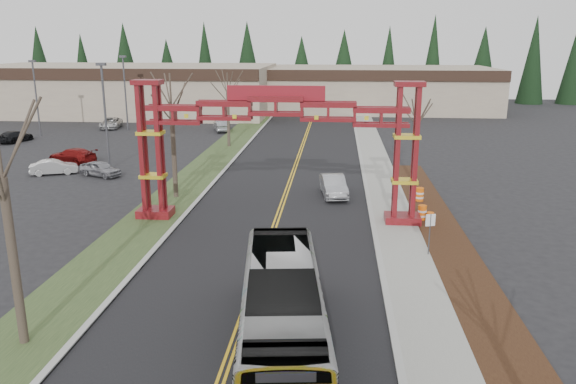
# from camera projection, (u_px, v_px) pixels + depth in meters

# --- Properties ---
(road) EXTENTS (12.00, 110.00, 0.02)m
(road) POSITION_uv_depth(u_px,v_px,m) (286.00, 192.00, 42.96)
(road) COLOR black
(road) RESTS_ON ground
(lane_line_left) EXTENTS (0.12, 100.00, 0.01)m
(lane_line_left) POSITION_uv_depth(u_px,v_px,m) (285.00, 192.00, 42.97)
(lane_line_left) COLOR yellow
(lane_line_left) RESTS_ON road
(lane_line_right) EXTENTS (0.12, 100.00, 0.01)m
(lane_line_right) POSITION_uv_depth(u_px,v_px,m) (288.00, 192.00, 42.95)
(lane_line_right) COLOR yellow
(lane_line_right) RESTS_ON road
(curb_right) EXTENTS (0.30, 110.00, 0.15)m
(curb_right) POSITION_uv_depth(u_px,v_px,m) (367.00, 193.00, 42.43)
(curb_right) COLOR #A9AAA4
(curb_right) RESTS_ON ground
(sidewalk_right) EXTENTS (2.60, 110.00, 0.14)m
(sidewalk_right) POSITION_uv_depth(u_px,v_px,m) (387.00, 194.00, 42.30)
(sidewalk_right) COLOR gray
(sidewalk_right) RESTS_ON ground
(landscape_strip) EXTENTS (2.60, 50.00, 0.12)m
(landscape_strip) POSITION_uv_depth(u_px,v_px,m) (465.00, 275.00, 27.66)
(landscape_strip) COLOR black
(landscape_strip) RESTS_ON ground
(grass_median) EXTENTS (4.00, 110.00, 0.08)m
(grass_median) POSITION_uv_depth(u_px,v_px,m) (184.00, 189.00, 43.63)
(grass_median) COLOR #2B4221
(grass_median) RESTS_ON ground
(curb_left) EXTENTS (0.30, 110.00, 0.15)m
(curb_left) POSITION_uv_depth(u_px,v_px,m) (207.00, 190.00, 43.46)
(curb_left) COLOR #A9AAA4
(curb_left) RESTS_ON ground
(gateway_arch) EXTENTS (18.20, 1.60, 8.90)m
(gateway_arch) POSITION_uv_depth(u_px,v_px,m) (276.00, 128.00, 34.67)
(gateway_arch) COLOR #59100B
(gateway_arch) RESTS_ON ground
(retail_building_west) EXTENTS (46.00, 22.30, 7.50)m
(retail_building_west) POSITION_uv_depth(u_px,v_px,m) (126.00, 89.00, 89.68)
(retail_building_west) COLOR gray
(retail_building_west) RESTS_ON ground
(retail_building_east) EXTENTS (38.00, 20.30, 7.00)m
(retail_building_east) POSITION_uv_depth(u_px,v_px,m) (375.00, 88.00, 94.06)
(retail_building_east) COLOR gray
(retail_building_east) RESTS_ON ground
(conifer_treeline) EXTENTS (116.10, 5.60, 13.00)m
(conifer_treeline) POSITION_uv_depth(u_px,v_px,m) (320.00, 67.00, 105.70)
(conifer_treeline) COLOR black
(conifer_treeline) RESTS_ON ground
(transit_bus) EXTENTS (4.12, 12.14, 3.31)m
(transit_bus) POSITION_uv_depth(u_px,v_px,m) (282.00, 314.00, 20.28)
(transit_bus) COLOR #97989E
(transit_bus) RESTS_ON ground
(silver_sedan) EXTENTS (2.34, 4.89, 1.55)m
(silver_sedan) POSITION_uv_depth(u_px,v_px,m) (333.00, 186.00, 41.76)
(silver_sedan) COLOR #A5A8AD
(silver_sedan) RESTS_ON ground
(parked_car_near_a) EXTENTS (4.17, 3.00, 1.32)m
(parked_car_near_a) POSITION_uv_depth(u_px,v_px,m) (100.00, 169.00, 47.91)
(parked_car_near_a) COLOR gray
(parked_car_near_a) RESTS_ON ground
(parked_car_near_b) EXTENTS (4.13, 2.76, 1.29)m
(parked_car_near_b) POSITION_uv_depth(u_px,v_px,m) (54.00, 167.00, 48.59)
(parked_car_near_b) COLOR silver
(parked_car_near_b) RESTS_ON ground
(parked_car_mid_a) EXTENTS (5.27, 3.46, 1.42)m
(parked_car_mid_a) POSITION_uv_depth(u_px,v_px,m) (72.00, 156.00, 53.14)
(parked_car_mid_a) COLOR maroon
(parked_car_mid_a) RESTS_ON ground
(parked_car_far_a) EXTENTS (2.98, 4.83, 1.50)m
(parked_car_far_a) POSITION_uv_depth(u_px,v_px,m) (221.00, 125.00, 71.83)
(parked_car_far_a) COLOR #95989C
(parked_car_far_a) RESTS_ON ground
(parked_car_far_b) EXTENTS (3.24, 5.41, 1.41)m
(parked_car_far_b) POSITION_uv_depth(u_px,v_px,m) (111.00, 123.00, 74.35)
(parked_car_far_b) COLOR #BCBCBC
(parked_car_far_b) RESTS_ON ground
(parked_car_far_c) EXTENTS (2.77, 4.80, 1.31)m
(parked_car_far_c) POSITION_uv_depth(u_px,v_px,m) (15.00, 136.00, 64.17)
(parked_car_far_c) COLOR black
(parked_car_far_c) RESTS_ON ground
(bare_tree_median_near) EXTENTS (3.45, 3.45, 8.80)m
(bare_tree_median_near) POSITION_uv_depth(u_px,v_px,m) (2.00, 179.00, 19.81)
(bare_tree_median_near) COLOR #382D26
(bare_tree_median_near) RESTS_ON ground
(bare_tree_median_mid) EXTENTS (3.50, 3.50, 9.04)m
(bare_tree_median_mid) POSITION_uv_depth(u_px,v_px,m) (171.00, 107.00, 39.78)
(bare_tree_median_mid) COLOR #382D26
(bare_tree_median_mid) RESTS_ON ground
(bare_tree_median_far) EXTENTS (3.25, 3.25, 7.97)m
(bare_tree_median_far) POSITION_uv_depth(u_px,v_px,m) (228.00, 93.00, 60.01)
(bare_tree_median_far) COLOR #382D26
(bare_tree_median_far) RESTS_ON ground
(bare_tree_right_far) EXTENTS (3.25, 3.25, 7.61)m
(bare_tree_right_far) POSITION_uv_depth(u_px,v_px,m) (418.00, 118.00, 43.69)
(bare_tree_right_far) COLOR #382D26
(bare_tree_right_far) RESTS_ON ground
(light_pole_near) EXTENTS (0.82, 0.41, 9.40)m
(light_pole_near) POSITION_uv_depth(u_px,v_px,m) (105.00, 109.00, 49.44)
(light_pole_near) COLOR #3F3F44
(light_pole_near) RESTS_ON ground
(light_pole_mid) EXTENTS (0.78, 0.39, 9.03)m
(light_pole_mid) POSITION_uv_depth(u_px,v_px,m) (36.00, 93.00, 67.33)
(light_pole_mid) COLOR #3F3F44
(light_pole_mid) RESTS_ON ground
(light_pole_far) EXTENTS (0.82, 0.41, 9.44)m
(light_pole_far) POSITION_uv_depth(u_px,v_px,m) (125.00, 87.00, 71.90)
(light_pole_far) COLOR #3F3F44
(light_pole_far) RESTS_ON ground
(street_sign) EXTENTS (0.53, 0.21, 2.39)m
(street_sign) POSITION_uv_depth(u_px,v_px,m) (430.00, 226.00, 29.70)
(street_sign) COLOR #3F3F44
(street_sign) RESTS_ON ground
(barrel_south) EXTENTS (0.48, 0.48, 0.89)m
(barrel_south) POSITION_uv_depth(u_px,v_px,m) (430.00, 219.00, 35.03)
(barrel_south) COLOR orange
(barrel_south) RESTS_ON ground
(barrel_mid) EXTENTS (0.57, 0.57, 1.05)m
(barrel_mid) POSITION_uv_depth(u_px,v_px,m) (422.00, 213.00, 35.97)
(barrel_mid) COLOR orange
(barrel_mid) RESTS_ON ground
(barrel_north) EXTENTS (0.58, 0.58, 1.08)m
(barrel_north) POSITION_uv_depth(u_px,v_px,m) (420.00, 195.00, 40.16)
(barrel_north) COLOR orange
(barrel_north) RESTS_ON ground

